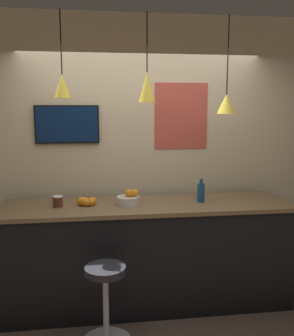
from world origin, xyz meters
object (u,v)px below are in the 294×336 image
fruit_bowl (129,199)px  juice_bottle (201,192)px  bar_stool (106,296)px  mounted_tv (67,124)px  spread_jar (58,201)px

fruit_bowl → juice_bottle: juice_bottle is taller
bar_stool → mounted_tv: 1.74m
juice_bottle → fruit_bowl: bearing=-179.9°
mounted_tv → juice_bottle: bearing=-17.9°
juice_bottle → bar_stool: bearing=-147.5°
bar_stool → mounted_tv: mounted_tv is taller
fruit_bowl → juice_bottle: 0.72m
bar_stool → spread_jar: spread_jar is taller
fruit_bowl → bar_stool: bearing=-112.1°
spread_jar → mounted_tv: mounted_tv is taller
bar_stool → spread_jar: bearing=124.5°
spread_jar → mounted_tv: (0.08, 0.42, 0.70)m
bar_stool → juice_bottle: size_ratio=2.92×
juice_bottle → spread_jar: 1.38m
spread_jar → fruit_bowl: bearing=-0.1°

